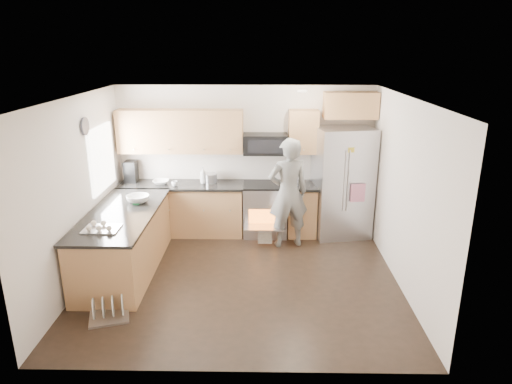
{
  "coord_description": "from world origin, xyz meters",
  "views": [
    {
      "loc": [
        0.32,
        -5.94,
        3.25
      ],
      "look_at": [
        0.21,
        0.5,
        1.17
      ],
      "focal_mm": 32.0,
      "sensor_mm": 36.0,
      "label": 1
    }
  ],
  "objects_px": {
    "stove_range": "(265,198)",
    "person": "(288,193)",
    "refrigerator": "(342,182)",
    "dish_rack": "(109,313)"
  },
  "relations": [
    {
      "from": "stove_range",
      "to": "person",
      "type": "bearing_deg",
      "value": -52.42
    },
    {
      "from": "stove_range",
      "to": "person",
      "type": "distance_m",
      "value": 0.67
    },
    {
      "from": "stove_range",
      "to": "refrigerator",
      "type": "xyz_separation_m",
      "value": [
        1.34,
        0.01,
        0.29
      ]
    },
    {
      "from": "refrigerator",
      "to": "dish_rack",
      "type": "distance_m",
      "value": 4.37
    },
    {
      "from": "refrigerator",
      "to": "dish_rack",
      "type": "bearing_deg",
      "value": -150.14
    },
    {
      "from": "stove_range",
      "to": "dish_rack",
      "type": "height_order",
      "value": "stove_range"
    },
    {
      "from": "dish_rack",
      "to": "refrigerator",
      "type": "bearing_deg",
      "value": 39.86
    },
    {
      "from": "person",
      "to": "dish_rack",
      "type": "xyz_separation_m",
      "value": [
        -2.33,
        -2.25,
        -0.85
      ]
    },
    {
      "from": "refrigerator",
      "to": "dish_rack",
      "type": "relative_size",
      "value": 3.42
    },
    {
      "from": "stove_range",
      "to": "person",
      "type": "relative_size",
      "value": 0.97
    }
  ]
}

